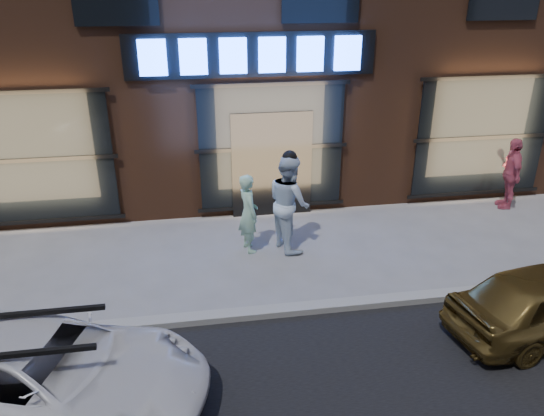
{
  "coord_description": "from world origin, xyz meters",
  "views": [
    {
      "loc": [
        -1.78,
        -7.14,
        5.18
      ],
      "look_at": [
        -0.37,
        1.6,
        1.2
      ],
      "focal_mm": 35.0,
      "sensor_mm": 36.0,
      "label": 1
    }
  ],
  "objects_px": {
    "man_cap": "(289,202)",
    "white_suv": "(42,373)",
    "passerby": "(511,173)",
    "man_bowtie": "(248,213)"
  },
  "relations": [
    {
      "from": "man_cap",
      "to": "white_suv",
      "type": "xyz_separation_m",
      "value": [
        -3.88,
        -3.86,
        -0.4
      ]
    },
    {
      "from": "man_bowtie",
      "to": "man_cap",
      "type": "bearing_deg",
      "value": -103.3
    },
    {
      "from": "passerby",
      "to": "white_suv",
      "type": "distance_m",
      "value": 10.64
    },
    {
      "from": "white_suv",
      "to": "man_cap",
      "type": "bearing_deg",
      "value": -27.26
    },
    {
      "from": "passerby",
      "to": "man_cap",
      "type": "bearing_deg",
      "value": -63.43
    },
    {
      "from": "passerby",
      "to": "white_suv",
      "type": "relative_size",
      "value": 0.4
    },
    {
      "from": "man_cap",
      "to": "white_suv",
      "type": "relative_size",
      "value": 0.47
    },
    {
      "from": "man_cap",
      "to": "passerby",
      "type": "height_order",
      "value": "man_cap"
    },
    {
      "from": "man_cap",
      "to": "man_bowtie",
      "type": "bearing_deg",
      "value": 74.49
    },
    {
      "from": "man_cap",
      "to": "white_suv",
      "type": "distance_m",
      "value": 5.49
    }
  ]
}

